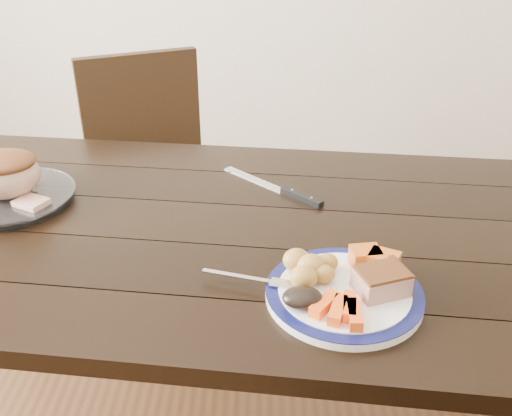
{
  "coord_description": "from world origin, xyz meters",
  "views": [
    {
      "loc": [
        0.09,
        -1.1,
        1.39
      ],
      "look_at": [
        0.08,
        -0.02,
        0.8
      ],
      "focal_mm": 40.0,
      "sensor_mm": 36.0,
      "label": 1
    }
  ],
  "objects_px": {
    "chair_far": "(154,175)",
    "pork_slice": "(381,282)",
    "dining_table": "(222,258)",
    "roast_joint": "(4,175)",
    "fork": "(255,280)",
    "serving_platter": "(10,199)",
    "dinner_plate": "(344,294)",
    "carving_knife": "(289,192)"
  },
  "relations": [
    {
      "from": "serving_platter",
      "to": "carving_knife",
      "type": "height_order",
      "value": "serving_platter"
    },
    {
      "from": "serving_platter",
      "to": "carving_knife",
      "type": "relative_size",
      "value": 1.2
    },
    {
      "from": "dining_table",
      "to": "roast_joint",
      "type": "height_order",
      "value": "roast_joint"
    },
    {
      "from": "serving_platter",
      "to": "chair_far",
      "type": "bearing_deg",
      "value": 70.91
    },
    {
      "from": "dining_table",
      "to": "carving_knife",
      "type": "xyz_separation_m",
      "value": [
        0.16,
        0.14,
        0.1
      ]
    },
    {
      "from": "chair_far",
      "to": "pork_slice",
      "type": "height_order",
      "value": "chair_far"
    },
    {
      "from": "dining_table",
      "to": "chair_far",
      "type": "bearing_deg",
      "value": 111.8
    },
    {
      "from": "pork_slice",
      "to": "roast_joint",
      "type": "bearing_deg",
      "value": 155.59
    },
    {
      "from": "serving_platter",
      "to": "carving_knife",
      "type": "bearing_deg",
      "value": 4.0
    },
    {
      "from": "dinner_plate",
      "to": "fork",
      "type": "bearing_deg",
      "value": 170.79
    },
    {
      "from": "dinner_plate",
      "to": "roast_joint",
      "type": "xyz_separation_m",
      "value": [
        -0.75,
        0.37,
        0.06
      ]
    },
    {
      "from": "chair_far",
      "to": "pork_slice",
      "type": "relative_size",
      "value": 10.61
    },
    {
      "from": "dining_table",
      "to": "pork_slice",
      "type": "relative_size",
      "value": 19.29
    },
    {
      "from": "dinner_plate",
      "to": "serving_platter",
      "type": "bearing_deg",
      "value": 154.13
    },
    {
      "from": "dinner_plate",
      "to": "fork",
      "type": "distance_m",
      "value": 0.16
    },
    {
      "from": "dining_table",
      "to": "carving_knife",
      "type": "height_order",
      "value": "carving_knife"
    },
    {
      "from": "dining_table",
      "to": "fork",
      "type": "xyz_separation_m",
      "value": [
        0.08,
        -0.24,
        0.11
      ]
    },
    {
      "from": "pork_slice",
      "to": "serving_platter",
      "type": "bearing_deg",
      "value": 155.59
    },
    {
      "from": "dining_table",
      "to": "chair_far",
      "type": "relative_size",
      "value": 1.82
    },
    {
      "from": "carving_knife",
      "to": "fork",
      "type": "bearing_deg",
      "value": -58.33
    },
    {
      "from": "serving_platter",
      "to": "roast_joint",
      "type": "height_order",
      "value": "roast_joint"
    },
    {
      "from": "pork_slice",
      "to": "dining_table",
      "type": "bearing_deg",
      "value": 138.2
    },
    {
      "from": "dinner_plate",
      "to": "serving_platter",
      "type": "relative_size",
      "value": 0.96
    },
    {
      "from": "dining_table",
      "to": "serving_platter",
      "type": "distance_m",
      "value": 0.53
    },
    {
      "from": "pork_slice",
      "to": "carving_knife",
      "type": "xyz_separation_m",
      "value": [
        -0.15,
        0.42,
        -0.03
      ]
    },
    {
      "from": "serving_platter",
      "to": "fork",
      "type": "relative_size",
      "value": 1.69
    },
    {
      "from": "fork",
      "to": "serving_platter",
      "type": "bearing_deg",
      "value": 165.67
    },
    {
      "from": "dining_table",
      "to": "pork_slice",
      "type": "distance_m",
      "value": 0.43
    },
    {
      "from": "serving_platter",
      "to": "dinner_plate",
      "type": "bearing_deg",
      "value": -25.87
    },
    {
      "from": "dinner_plate",
      "to": "fork",
      "type": "height_order",
      "value": "fork"
    },
    {
      "from": "chair_far",
      "to": "pork_slice",
      "type": "distance_m",
      "value": 1.2
    },
    {
      "from": "pork_slice",
      "to": "fork",
      "type": "bearing_deg",
      "value": 172.03
    },
    {
      "from": "chair_far",
      "to": "dinner_plate",
      "type": "bearing_deg",
      "value": 93.8
    },
    {
      "from": "pork_slice",
      "to": "carving_knife",
      "type": "bearing_deg",
      "value": 109.36
    },
    {
      "from": "dining_table",
      "to": "fork",
      "type": "bearing_deg",
      "value": -71.61
    },
    {
      "from": "chair_far",
      "to": "dinner_plate",
      "type": "height_order",
      "value": "chair_far"
    },
    {
      "from": "roast_joint",
      "to": "fork",
      "type": "bearing_deg",
      "value": -29.83
    },
    {
      "from": "chair_far",
      "to": "fork",
      "type": "bearing_deg",
      "value": 86.6
    },
    {
      "from": "dinner_plate",
      "to": "chair_far",
      "type": "bearing_deg",
      "value": 118.17
    },
    {
      "from": "carving_knife",
      "to": "dinner_plate",
      "type": "bearing_deg",
      "value": -35.35
    },
    {
      "from": "chair_far",
      "to": "fork",
      "type": "distance_m",
      "value": 1.07
    },
    {
      "from": "dining_table",
      "to": "serving_platter",
      "type": "relative_size",
      "value": 5.67
    }
  ]
}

